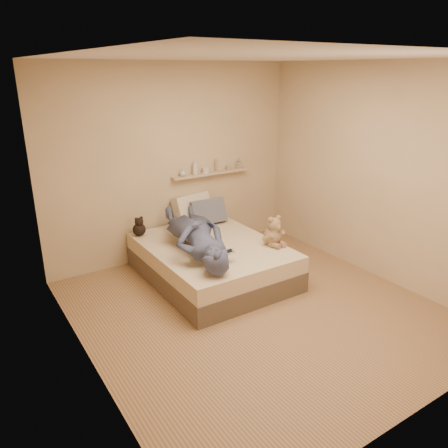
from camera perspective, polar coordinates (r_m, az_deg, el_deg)
room at (r=4.39m, az=4.63°, el=3.76°), size 3.80×3.80×3.80m
bed at (r=5.49m, az=-1.60°, el=-4.85°), size 1.50×1.90×0.45m
game_console at (r=4.84m, az=0.65°, el=-3.64°), size 0.16×0.08×0.05m
teddy_bear at (r=5.36m, az=6.51°, el=-1.18°), size 0.31×0.30×0.38m
dark_plush at (r=5.74m, az=-11.02°, el=-0.46°), size 0.17×0.17×0.26m
pillow_cream at (r=6.10m, az=-4.12°, el=1.95°), size 0.59×0.37×0.43m
pillow_grey at (r=6.07m, az=-2.13°, el=1.60°), size 0.51×0.29×0.37m
person at (r=5.16m, az=-3.67°, el=-1.38°), size 1.00×1.79×0.40m
wall_shelf at (r=6.22m, az=-1.73°, el=6.63°), size 1.20×0.12×0.03m
shelf_bottles at (r=6.16m, az=-2.31°, el=7.31°), size 1.03×0.12×0.20m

